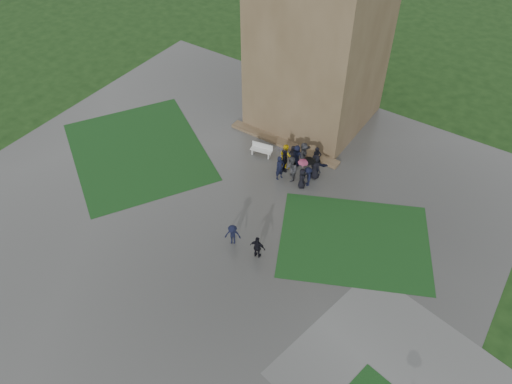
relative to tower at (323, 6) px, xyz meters
The scene contains 10 objects.
ground 17.49m from the tower, 90.00° to the right, with size 120.00×120.00×0.00m, color black.
plaza 15.81m from the tower, 90.00° to the right, with size 34.00×34.00×0.02m, color #3A3A38.
lawn_inset_left 16.55m from the tower, 127.69° to the right, with size 11.00×9.00×0.01m, color #123414.
lawn_inset_right 15.90m from the tower, 49.64° to the right, with size 9.00×7.00×0.01m, color #123414.
tower is the anchor object (origin of this frame).
tower_plinth 9.90m from the tower, 90.00° to the right, with size 9.00×0.80×0.22m, color brown.
bench 10.60m from the tower, 96.55° to the right, with size 1.66×0.78×0.92m.
visitor_cluster 10.62m from the tower, 68.60° to the right, with size 3.62×3.66×2.60m.
pedestrian_mid 16.65m from the tower, 80.35° to the right, with size 0.96×0.49×1.48m, color black.
pedestrian_near 17.00m from the tower, 73.47° to the right, with size 0.95×0.54×1.63m, color black.
Camera 1 is at (14.52, -14.85, 23.27)m, focal length 35.00 mm.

